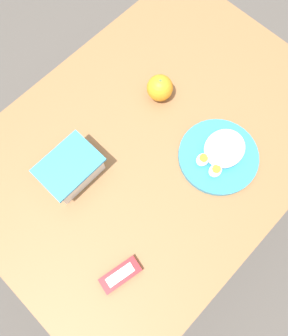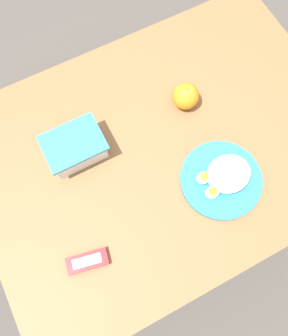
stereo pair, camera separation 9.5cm
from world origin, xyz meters
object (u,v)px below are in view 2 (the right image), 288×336
Objects in this scene: orange_fruit at (186,96)px; candy_bar at (87,261)px; food_container at (76,148)px; rice_plate at (223,178)px.

candy_bar is (-0.48, -0.30, -0.03)m from orange_fruit.
food_container is 0.71× the size of rice_plate.
orange_fruit is (0.37, -0.00, 0.01)m from food_container.
orange_fruit is at bearing 83.96° from rice_plate.
food_container and orange_fruit have the same top height.
candy_bar is (-0.10, -0.30, -0.03)m from food_container.
candy_bar is at bearing -176.13° from rice_plate.
food_container is at bearing 141.26° from rice_plate.
food_container reaches higher than rice_plate.
rice_plate is 0.45m from candy_bar.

